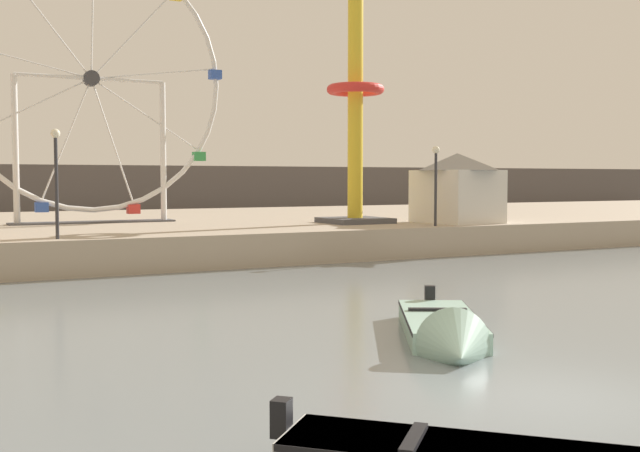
{
  "coord_description": "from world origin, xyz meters",
  "views": [
    {
      "loc": [
        -8.22,
        -8.56,
        3.31
      ],
      "look_at": [
        1.28,
        9.83,
        2.03
      ],
      "focal_mm": 42.93,
      "sensor_mm": 36.0,
      "label": 1
    }
  ],
  "objects": [
    {
      "name": "ground_plane",
      "position": [
        0.0,
        0.0,
        0.0
      ],
      "size": [
        240.0,
        240.0,
        0.0
      ],
      "primitive_type": "plane",
      "color": "slate"
    },
    {
      "name": "quay_promenade",
      "position": [
        0.0,
        29.67,
        0.63
      ],
      "size": [
        110.0,
        24.24,
        1.27
      ],
      "primitive_type": "cube",
      "color": "tan",
      "rests_on": "ground_plane"
    },
    {
      "name": "distant_town_skyline",
      "position": [
        0.0,
        54.87,
        2.2
      ],
      "size": [
        140.0,
        3.0,
        4.4
      ],
      "primitive_type": "cube",
      "color": "#564C47",
      "rests_on": "ground_plane"
    },
    {
      "name": "motorboat_seafoam",
      "position": [
        0.92,
        3.64,
        0.23
      ],
      "size": [
        3.77,
        5.14,
        1.42
      ],
      "rotation": [
        0.0,
        0.0,
        4.2
      ],
      "color": "#93BCAD",
      "rests_on": "ground_plane"
    },
    {
      "name": "ferris_wheel_white_frame",
      "position": [
        -1.34,
        27.57,
        7.67
      ],
      "size": [
        12.4,
        1.2,
        12.75
      ],
      "color": "silver",
      "rests_on": "quay_promenade"
    },
    {
      "name": "drop_tower_yellow_tower",
      "position": [
        9.4,
        22.03,
        7.2
      ],
      "size": [
        2.8,
        2.8,
        14.08
      ],
      "color": "gold",
      "rests_on": "quay_promenade"
    },
    {
      "name": "carnival_booth_white_ticket",
      "position": [
        13.67,
        19.99,
        2.94
      ],
      "size": [
        3.4,
        4.08,
        3.22
      ],
      "rotation": [
        0.0,
        0.0,
        0.06
      ],
      "color": "silver",
      "rests_on": "quay_promenade"
    },
    {
      "name": "promenade_lamp_near",
      "position": [
        11.33,
        18.43,
        3.56
      ],
      "size": [
        0.32,
        0.32,
        3.45
      ],
      "color": "#2D2D33",
      "rests_on": "quay_promenade"
    },
    {
      "name": "promenade_lamp_far",
      "position": [
        -4.28,
        18.45,
        3.72
      ],
      "size": [
        0.32,
        0.32,
        3.72
      ],
      "color": "#2D2D33",
      "rests_on": "quay_promenade"
    }
  ]
}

